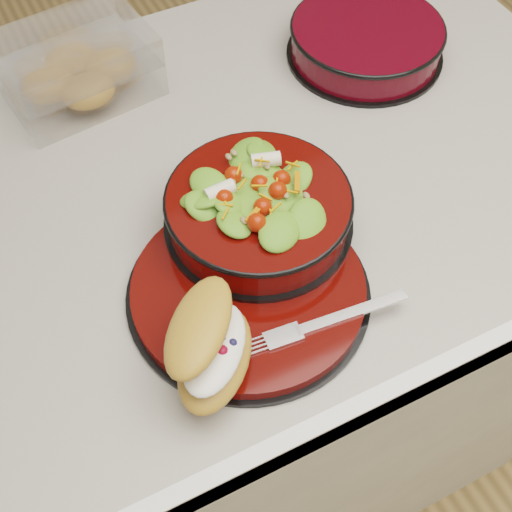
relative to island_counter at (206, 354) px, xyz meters
name	(u,v)px	position (x,y,z in m)	size (l,w,h in m)	color
island_counter	(206,354)	(0.00, 0.00, 0.00)	(1.24, 0.74, 0.90)	silver
dinner_plate	(249,290)	(0.00, -0.18, 0.46)	(0.28, 0.28, 0.02)	black
salad_bowl	(258,205)	(0.05, -0.11, 0.50)	(0.23, 0.23, 0.10)	black
croissant	(212,345)	(-0.08, -0.26, 0.50)	(0.14, 0.16, 0.08)	#CB853E
fork	(332,320)	(0.06, -0.27, 0.47)	(0.17, 0.03, 0.00)	silver
pastry_box	(77,67)	(-0.06, 0.24, 0.49)	(0.22, 0.17, 0.09)	white
extra_bowl	(366,40)	(0.35, 0.13, 0.48)	(0.24, 0.24, 0.05)	black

